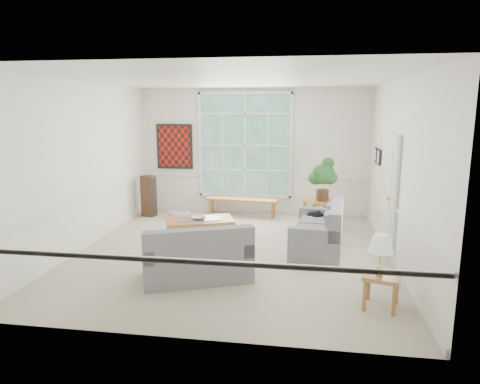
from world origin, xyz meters
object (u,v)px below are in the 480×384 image
loveseat_front (196,251)px  side_table (381,291)px  end_table (319,213)px  loveseat_right (318,227)px  coffee_table (200,231)px

loveseat_front → side_table: loveseat_front is taller
end_table → loveseat_right: bearing=-92.8°
loveseat_right → coffee_table: (-2.20, 0.13, -0.21)m
loveseat_front → coffee_table: 1.75m
coffee_table → side_table: 3.72m
loveseat_right → coffee_table: 2.21m
loveseat_right → coffee_table: size_ratio=1.30×
coffee_table → loveseat_right: bearing=-24.0°
side_table → end_table: bearing=100.2°
loveseat_right → loveseat_front: loveseat_right is taller
loveseat_right → side_table: 2.28m
loveseat_front → end_table: loveseat_front is taller
loveseat_front → side_table: bearing=-35.0°
loveseat_front → coffee_table: loveseat_front is taller
loveseat_front → coffee_table: bearing=80.1°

